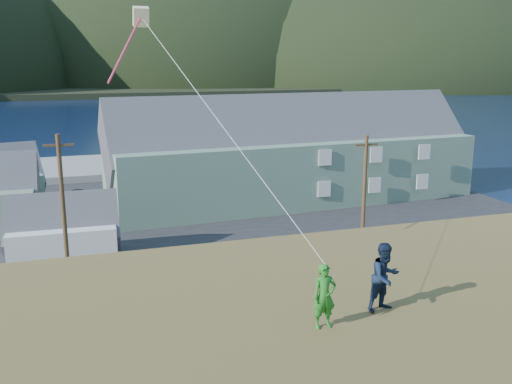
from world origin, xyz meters
The scene contains 12 objects.
ground centered at (0.00, 0.00, 0.00)m, with size 900.00×900.00×0.00m, color #0A1638.
grass_strip centered at (0.00, -2.00, 0.05)m, with size 110.00×8.00×0.10m, color #4C3D19.
waterfront_lot centered at (0.00, 17.00, 0.06)m, with size 72.00×36.00×0.12m, color #28282B.
wharf centered at (-6.00, 40.00, 0.45)m, with size 26.00×14.00×0.90m, color gray.
far_shore centered at (0.00, 330.00, 1.00)m, with size 900.00×320.00×2.00m, color black.
far_hills centered at (35.59, 279.38, 2.00)m, with size 760.00×265.00×143.00m.
lodge centered at (17.32, 19.12, 4.70)m, with size 35.30×11.97×12.22m.
shed_white centered at (-3.46, 7.58, 2.20)m, with size 7.26×4.92×5.67m.
utility_poles centered at (-2.65, 1.50, 4.47)m, with size 35.72×0.24×9.26m.
kite_flyer_green centered at (2.81, -19.37, 7.97)m, with size 0.56×0.37×1.53m, color #227820.
kite_flyer_navy centered at (4.61, -18.97, 8.06)m, with size 0.84×0.65×1.73m, color #15223B.
kite_rig centered at (-0.32, -13.13, 14.24)m, with size 2.18×3.49×9.23m.
Camera 1 is at (-2.42, -30.46, 13.26)m, focal length 40.00 mm.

